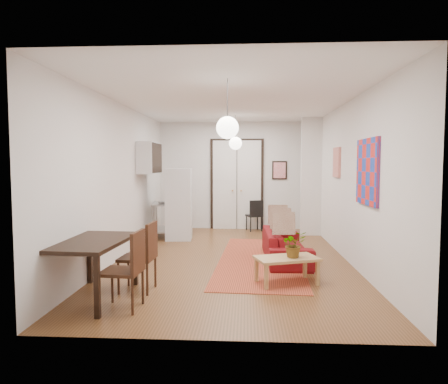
# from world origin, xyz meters

# --- Properties ---
(floor) EXTENTS (7.00, 7.00, 0.00)m
(floor) POSITION_xyz_m (0.00, 0.00, 0.00)
(floor) COLOR brown
(floor) RESTS_ON ground
(ceiling) EXTENTS (4.20, 7.00, 0.02)m
(ceiling) POSITION_xyz_m (0.00, 0.00, 2.90)
(ceiling) COLOR white
(ceiling) RESTS_ON wall_back
(wall_back) EXTENTS (4.20, 0.02, 2.90)m
(wall_back) POSITION_xyz_m (0.00, 3.50, 1.45)
(wall_back) COLOR silver
(wall_back) RESTS_ON floor
(wall_front) EXTENTS (4.20, 0.02, 2.90)m
(wall_front) POSITION_xyz_m (0.00, -3.50, 1.45)
(wall_front) COLOR silver
(wall_front) RESTS_ON floor
(wall_left) EXTENTS (0.02, 7.00, 2.90)m
(wall_left) POSITION_xyz_m (-2.10, 0.00, 1.45)
(wall_left) COLOR silver
(wall_left) RESTS_ON floor
(wall_right) EXTENTS (0.02, 7.00, 2.90)m
(wall_right) POSITION_xyz_m (2.10, 0.00, 1.45)
(wall_right) COLOR silver
(wall_right) RESTS_ON floor
(double_doors) EXTENTS (1.44, 0.06, 2.50)m
(double_doors) POSITION_xyz_m (0.00, 3.46, 1.20)
(double_doors) COLOR white
(double_doors) RESTS_ON wall_back
(stub_partition) EXTENTS (0.50, 0.10, 2.90)m
(stub_partition) POSITION_xyz_m (1.85, 2.55, 1.45)
(stub_partition) COLOR silver
(stub_partition) RESTS_ON floor
(wall_cabinet) EXTENTS (0.35, 1.00, 0.70)m
(wall_cabinet) POSITION_xyz_m (-1.92, 1.50, 1.90)
(wall_cabinet) COLOR silver
(wall_cabinet) RESTS_ON wall_left
(painting_popart) EXTENTS (0.05, 1.00, 1.00)m
(painting_popart) POSITION_xyz_m (2.08, -1.25, 1.65)
(painting_popart) COLOR red
(painting_popart) RESTS_ON wall_right
(painting_abstract) EXTENTS (0.05, 0.50, 0.60)m
(painting_abstract) POSITION_xyz_m (2.08, 0.80, 1.80)
(painting_abstract) COLOR beige
(painting_abstract) RESTS_ON wall_right
(poster_back) EXTENTS (0.40, 0.03, 0.50)m
(poster_back) POSITION_xyz_m (1.15, 3.47, 1.60)
(poster_back) COLOR red
(poster_back) RESTS_ON wall_back
(print_left) EXTENTS (0.03, 0.44, 0.54)m
(print_left) POSITION_xyz_m (-2.07, 2.00, 1.95)
(print_left) COLOR #A16C43
(print_left) RESTS_ON wall_left
(pendant_back) EXTENTS (0.30, 0.30, 0.80)m
(pendant_back) POSITION_xyz_m (0.00, 2.00, 2.25)
(pendant_back) COLOR white
(pendant_back) RESTS_ON ceiling
(pendant_front) EXTENTS (0.30, 0.30, 0.80)m
(pendant_front) POSITION_xyz_m (0.00, -2.00, 2.25)
(pendant_front) COLOR white
(pendant_front) RESTS_ON ceiling
(kilim_rug) EXTENTS (1.69, 4.03, 0.01)m
(kilim_rug) POSITION_xyz_m (0.52, -0.08, 0.00)
(kilim_rug) COLOR #B3472C
(kilim_rug) RESTS_ON floor
(sofa) EXTENTS (0.79, 1.90, 0.55)m
(sofa) POSITION_xyz_m (0.98, -0.08, 0.28)
(sofa) COLOR maroon
(sofa) RESTS_ON floor
(coffee_table) EXTENTS (1.01, 0.76, 0.40)m
(coffee_table) POSITION_xyz_m (0.85, -1.54, 0.35)
(coffee_table) COLOR tan
(coffee_table) RESTS_ON floor
(potted_plant) EXTENTS (0.40, 0.43, 0.39)m
(potted_plant) POSITION_xyz_m (0.95, -1.54, 0.59)
(potted_plant) COLOR #2A5C29
(potted_plant) RESTS_ON coffee_table
(kitchen_counter) EXTENTS (0.68, 1.14, 0.82)m
(kitchen_counter) POSITION_xyz_m (-1.75, 2.26, 0.52)
(kitchen_counter) COLOR #A4A7A9
(kitchen_counter) RESTS_ON floor
(bowl) EXTENTS (0.23, 0.23, 0.05)m
(bowl) POSITION_xyz_m (-1.75, 1.96, 0.85)
(bowl) COLOR white
(bowl) RESTS_ON kitchen_counter
(soap_bottle) EXTENTS (0.09, 0.09, 0.17)m
(soap_bottle) POSITION_xyz_m (-1.75, 2.51, 0.91)
(soap_bottle) COLOR teal
(soap_bottle) RESTS_ON kitchen_counter
(fridge) EXTENTS (0.63, 0.63, 1.66)m
(fridge) POSITION_xyz_m (-1.32, 1.84, 0.83)
(fridge) COLOR silver
(fridge) RESTS_ON floor
(dining_table) EXTENTS (0.89, 1.45, 0.78)m
(dining_table) POSITION_xyz_m (-1.75, -2.33, 0.69)
(dining_table) COLOR black
(dining_table) RESTS_ON floor
(dining_chair_near) EXTENTS (0.49, 0.67, 0.96)m
(dining_chair_near) POSITION_xyz_m (-1.26, -1.88, 0.56)
(dining_chair_near) COLOR #392112
(dining_chair_near) RESTS_ON floor
(dining_chair_far) EXTENTS (0.49, 0.67, 0.96)m
(dining_chair_far) POSITION_xyz_m (-1.26, -2.58, 0.56)
(dining_chair_far) COLOR #392112
(dining_chair_far) RESTS_ON floor
(black_side_chair) EXTENTS (0.48, 0.49, 0.82)m
(black_side_chair) POSITION_xyz_m (0.47, 3.23, 0.48)
(black_side_chair) COLOR black
(black_side_chair) RESTS_ON floor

